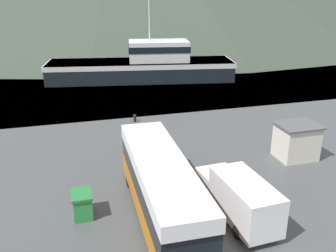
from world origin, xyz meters
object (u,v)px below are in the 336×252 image
at_px(dock_kiosk, 296,141).
at_px(delivery_van, 239,196).
at_px(storage_bin, 82,205).
at_px(fishing_boat, 144,65).
at_px(tour_bus, 161,186).

bearing_deg(dock_kiosk, delivery_van, -141.67).
xyz_separation_m(delivery_van, storage_bin, (-7.94, 2.32, -0.57)).
relative_size(storage_bin, dock_kiosk, 0.50).
distance_m(fishing_boat, storage_bin, 31.21).
height_order(fishing_boat, storage_bin, fishing_boat).
bearing_deg(tour_bus, storage_bin, 163.33).
height_order(storage_bin, dock_kiosk, dock_kiosk).
relative_size(delivery_van, storage_bin, 4.45).
bearing_deg(delivery_van, dock_kiosk, 34.61).
bearing_deg(dock_kiosk, storage_bin, -167.48).
bearing_deg(dock_kiosk, fishing_boat, 101.48).
xyz_separation_m(tour_bus, fishing_boat, (5.81, 30.91, -0.04)).
height_order(delivery_van, storage_bin, delivery_van).
bearing_deg(storage_bin, fishing_boat, 71.70).
relative_size(tour_bus, dock_kiosk, 3.85).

